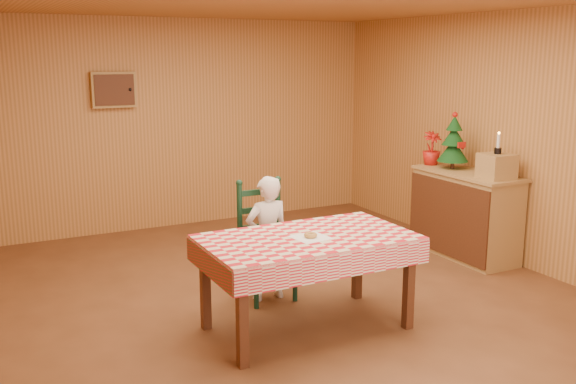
# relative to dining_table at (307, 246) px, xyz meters

# --- Properties ---
(ground) EXTENTS (6.00, 6.00, 0.00)m
(ground) POSITION_rel_dining_table_xyz_m (0.23, 0.58, -0.69)
(ground) COLOR brown
(ground) RESTS_ON ground
(cabin_walls) EXTENTS (5.10, 6.05, 2.65)m
(cabin_walls) POSITION_rel_dining_table_xyz_m (0.23, 1.11, 1.14)
(cabin_walls) COLOR #C08445
(cabin_walls) RESTS_ON ground
(dining_table) EXTENTS (1.66, 0.96, 0.77)m
(dining_table) POSITION_rel_dining_table_xyz_m (0.00, 0.00, 0.00)
(dining_table) COLOR #502815
(dining_table) RESTS_ON ground
(ladder_chair) EXTENTS (0.44, 0.40, 1.08)m
(ladder_chair) POSITION_rel_dining_table_xyz_m (0.00, 0.79, -0.18)
(ladder_chair) COLOR black
(ladder_chair) RESTS_ON ground
(seated_child) EXTENTS (0.41, 0.27, 1.12)m
(seated_child) POSITION_rel_dining_table_xyz_m (0.00, 0.73, -0.13)
(seated_child) COLOR silver
(seated_child) RESTS_ON ground
(napkin) EXTENTS (0.29, 0.29, 0.00)m
(napkin) POSITION_rel_dining_table_xyz_m (0.00, -0.05, 0.08)
(napkin) COLOR white
(napkin) RESTS_ON dining_table
(donut) EXTENTS (0.13, 0.13, 0.04)m
(donut) POSITION_rel_dining_table_xyz_m (0.00, -0.05, 0.10)
(donut) COLOR #B38540
(donut) RESTS_ON napkin
(shelf_unit) EXTENTS (0.54, 1.24, 0.93)m
(shelf_unit) POSITION_rel_dining_table_xyz_m (2.44, 0.88, -0.22)
(shelf_unit) COLOR tan
(shelf_unit) RESTS_ON ground
(crate) EXTENTS (0.32, 0.32, 0.25)m
(crate) POSITION_rel_dining_table_xyz_m (2.45, 0.48, 0.37)
(crate) COLOR tan
(crate) RESTS_ON shelf_unit
(christmas_tree) EXTENTS (0.34, 0.34, 0.62)m
(christmas_tree) POSITION_rel_dining_table_xyz_m (2.45, 1.13, 0.52)
(christmas_tree) COLOR #502815
(christmas_tree) RESTS_ON shelf_unit
(flower_arrangement) EXTENTS (0.25, 0.25, 0.38)m
(flower_arrangement) POSITION_rel_dining_table_xyz_m (2.40, 1.43, 0.43)
(flower_arrangement) COLOR #B41710
(flower_arrangement) RESTS_ON shelf_unit
(candle_set) EXTENTS (0.07, 0.07, 0.22)m
(candle_set) POSITION_rel_dining_table_xyz_m (2.45, 0.48, 0.56)
(candle_set) COLOR black
(candle_set) RESTS_ON crate
(storage_bin) EXTENTS (0.49, 0.49, 0.46)m
(storage_bin) POSITION_rel_dining_table_xyz_m (2.45, 0.55, -0.46)
(storage_bin) COLOR black
(storage_bin) RESTS_ON ground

